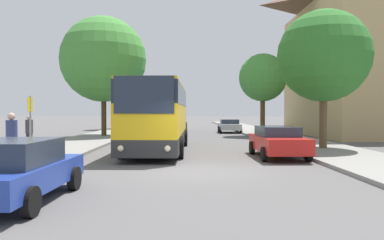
# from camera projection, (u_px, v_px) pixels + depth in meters

# --- Properties ---
(ground_plane) EXTENTS (300.00, 300.00, 0.00)m
(ground_plane) POSITION_uv_depth(u_px,v_px,m) (194.00, 172.00, 12.71)
(ground_plane) COLOR #565454
(ground_plane) RESTS_ON ground
(bus_front) EXTENTS (3.11, 10.42, 3.46)m
(bus_front) POSITION_uv_depth(u_px,v_px,m) (158.00, 116.00, 19.38)
(bus_front) COLOR #2D2D2D
(bus_front) RESTS_ON ground_plane
(bus_middle) EXTENTS (3.13, 12.00, 3.21)m
(bus_middle) POSITION_uv_depth(u_px,v_px,m) (170.00, 115.00, 34.18)
(bus_middle) COLOR silver
(bus_middle) RESTS_ON ground_plane
(bus_rear) EXTENTS (2.94, 11.01, 3.53)m
(bus_rear) POSITION_uv_depth(u_px,v_px,m) (173.00, 113.00, 49.94)
(bus_rear) COLOR #238942
(bus_rear) RESTS_ON ground_plane
(parked_car_left_curb) EXTENTS (2.09, 4.21, 1.43)m
(parked_car_left_curb) POSITION_uv_depth(u_px,v_px,m) (16.00, 170.00, 8.52)
(parked_car_left_curb) COLOR #233D9E
(parked_car_left_curb) RESTS_ON ground_plane
(parked_car_right_near) EXTENTS (2.05, 4.45, 1.40)m
(parked_car_right_near) POSITION_uv_depth(u_px,v_px,m) (278.00, 141.00, 16.85)
(parked_car_right_near) COLOR red
(parked_car_right_near) RESTS_ON ground_plane
(parked_car_right_far) EXTENTS (2.23, 4.12, 1.30)m
(parked_car_right_far) POSITION_uv_depth(u_px,v_px,m) (229.00, 126.00, 36.69)
(parked_car_right_far) COLOR #B7B7BC
(parked_car_right_far) RESTS_ON ground_plane
(bus_stop_sign) EXTENTS (0.08, 0.45, 2.57)m
(bus_stop_sign) POSITION_uv_depth(u_px,v_px,m) (30.00, 120.00, 15.41)
(bus_stop_sign) COLOR gray
(bus_stop_sign) RESTS_ON sidewalk_left
(pedestrian_waiting_near) EXTENTS (0.36, 0.36, 1.88)m
(pedestrian_waiting_near) POSITION_uv_depth(u_px,v_px,m) (12.00, 141.00, 12.41)
(pedestrian_waiting_near) COLOR #23232D
(pedestrian_waiting_near) RESTS_ON sidewalk_left
(pedestrian_waiting_far) EXTENTS (0.36, 0.36, 1.74)m
(pedestrian_waiting_far) POSITION_uv_depth(u_px,v_px,m) (29.00, 132.00, 18.68)
(pedestrian_waiting_far) COLOR #23232D
(pedestrian_waiting_far) RESTS_ON sidewalk_left
(tree_left_near) EXTENTS (6.79, 6.79, 9.47)m
(tree_left_near) POSITION_uv_depth(u_px,v_px,m) (104.00, 60.00, 29.77)
(tree_left_near) COLOR #47331E
(tree_left_near) RESTS_ON sidewalk_left
(tree_left_far) EXTENTS (4.36, 4.36, 7.84)m
(tree_left_far) POSITION_uv_depth(u_px,v_px,m) (123.00, 79.00, 43.05)
(tree_left_far) COLOR brown
(tree_left_far) RESTS_ON sidewalk_left
(tree_right_near) EXTENTS (4.04, 4.04, 6.82)m
(tree_right_near) POSITION_uv_depth(u_px,v_px,m) (263.00, 78.00, 31.60)
(tree_right_near) COLOR #513D23
(tree_right_near) RESTS_ON sidewalk_right
(tree_right_mid) EXTENTS (4.82, 4.82, 7.25)m
(tree_right_mid) POSITION_uv_depth(u_px,v_px,m) (324.00, 56.00, 19.61)
(tree_right_mid) COLOR brown
(tree_right_mid) RESTS_ON sidewalk_right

